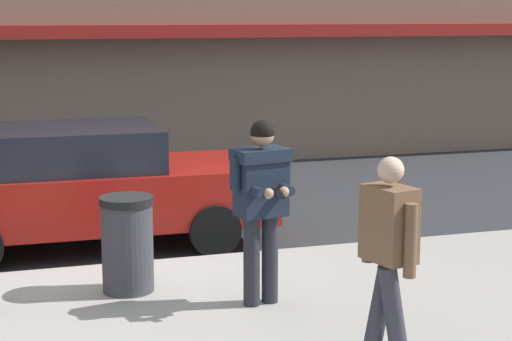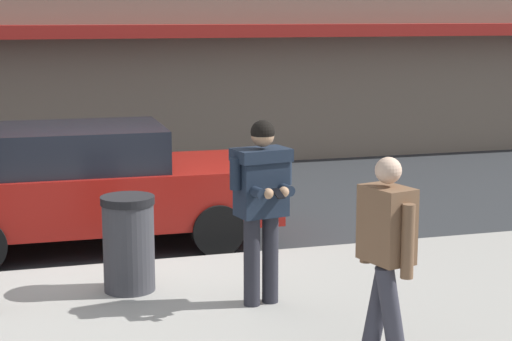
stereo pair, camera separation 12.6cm
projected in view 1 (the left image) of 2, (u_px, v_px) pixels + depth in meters
The scene contains 6 objects.
ground_plane at pixel (116, 270), 9.91m from camera, with size 80.00×80.00×0.00m, color #2B2D30.
curb_paint_line at pixel (199, 261), 10.24m from camera, with size 28.00×0.12×0.01m, color silver.
parked_sedan_mid at pixel (88, 185), 10.77m from camera, with size 4.53×1.99×1.54m.
man_texting_on_phone at pixel (261, 192), 8.13m from camera, with size 0.64×0.63×1.81m.
pedestrian_dark_coat at pixel (388, 248), 6.74m from camera, with size 0.40×0.58×1.70m.
trash_bin at pixel (127, 244), 8.63m from camera, with size 0.55×0.55×0.98m.
Camera 1 is at (-1.26, -9.59, 2.93)m, focal length 60.00 mm.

